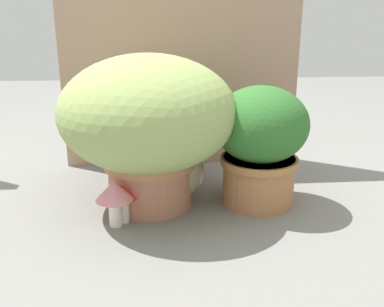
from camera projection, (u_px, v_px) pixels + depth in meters
The scene contains 7 objects.
ground_plane at pixel (163, 215), 1.41m from camera, with size 6.00×6.00×0.00m, color slate.
cardboard_backdrop at pixel (181, 46), 1.75m from camera, with size 0.98×0.03×1.00m, color tan.
grass_planter at pixel (148, 120), 1.40m from camera, with size 0.58×0.58×0.51m.
leafy_planter at pixel (260, 141), 1.44m from camera, with size 0.32×0.32×0.41m.
cat at pixel (172, 169), 1.48m from camera, with size 0.39×0.22×0.32m.
mushroom_ornament_red at pixel (123, 195), 1.34m from camera, with size 0.09×0.09×0.13m.
mushroom_ornament_pink at pixel (114, 194), 1.31m from camera, with size 0.12×0.12×0.15m.
Camera 1 is at (-0.01, -1.28, 0.63)m, focal length 40.39 mm.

